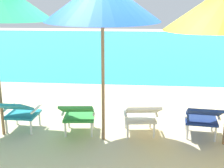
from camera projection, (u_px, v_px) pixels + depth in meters
name	position (u px, v px, depth m)	size (l,w,h in m)	color
ground_plane	(123.00, 79.00, 9.08)	(40.00, 40.00, 0.00)	beige
ocean_band	(132.00, 44.00, 17.04)	(40.00, 18.00, 0.01)	#28B2B7
lounge_chair_far_left	(18.00, 111.00, 5.12)	(0.56, 0.88, 0.68)	teal
lounge_chair_near_left	(78.00, 113.00, 5.00)	(0.62, 0.93, 0.68)	#338E3D
lounge_chair_near_right	(141.00, 115.00, 4.95)	(0.64, 0.93, 0.68)	silver
lounge_chair_far_right	(202.00, 117.00, 4.86)	(0.62, 0.92, 0.68)	navy
beach_umbrella_center	(102.00, 0.00, 4.41)	(1.96, 1.98, 2.57)	olive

